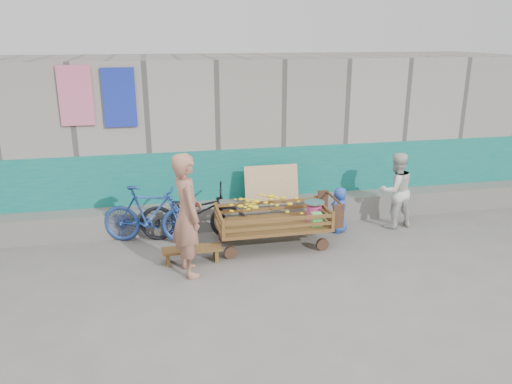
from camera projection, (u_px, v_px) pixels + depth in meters
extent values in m
plane|color=#5D5A54|center=(287.00, 281.00, 7.27)|extent=(80.00, 80.00, 0.00)
cube|color=gray|center=(237.00, 129.00, 10.64)|extent=(12.00, 3.00, 3.00)
cube|color=#0C676C|center=(252.00, 185.00, 9.47)|extent=(12.00, 0.03, 1.40)
cube|color=slate|center=(254.00, 212.00, 9.39)|extent=(12.00, 0.50, 0.45)
cube|color=tan|center=(272.00, 184.00, 9.16)|extent=(1.00, 0.19, 0.68)
cube|color=#D16288|center=(76.00, 96.00, 8.32)|extent=(0.55, 0.03, 1.00)
cube|color=#1A2CA5|center=(119.00, 98.00, 8.47)|extent=(0.55, 0.03, 1.00)
cube|color=#553817|center=(273.00, 225.00, 8.35)|extent=(1.85, 0.93, 0.05)
cylinder|color=#392718|center=(231.00, 252.00, 7.96)|extent=(0.21, 0.06, 0.21)
cube|color=#553817|center=(223.00, 229.00, 7.72)|extent=(0.05, 0.05, 0.29)
cylinder|color=#392718|center=(224.00, 236.00, 8.60)|extent=(0.21, 0.06, 0.21)
cube|color=#553817|center=(216.00, 210.00, 8.52)|extent=(0.05, 0.05, 0.29)
cylinder|color=#392718|center=(322.00, 244.00, 8.27)|extent=(0.21, 0.06, 0.21)
cube|color=#553817|center=(333.00, 220.00, 8.07)|extent=(0.05, 0.05, 0.29)
cylinder|color=#392718|center=(310.00, 229.00, 8.90)|extent=(0.21, 0.06, 0.21)
cube|color=#553817|center=(316.00, 203.00, 8.88)|extent=(0.05, 0.05, 0.29)
cube|color=#553817|center=(279.00, 227.00, 7.91)|extent=(1.79, 0.04, 0.05)
cube|color=#553817|center=(279.00, 220.00, 7.87)|extent=(1.79, 0.04, 0.05)
cube|color=#553817|center=(267.00, 209.00, 8.71)|extent=(1.79, 0.04, 0.05)
cube|color=#553817|center=(267.00, 202.00, 8.67)|extent=(1.79, 0.04, 0.05)
cube|color=#553817|center=(219.00, 222.00, 8.13)|extent=(0.04, 0.86, 0.05)
cube|color=#553817|center=(219.00, 214.00, 8.09)|extent=(0.04, 0.86, 0.05)
cube|color=#553817|center=(324.00, 214.00, 8.49)|extent=(0.04, 0.86, 0.05)
cube|color=#553817|center=(324.00, 207.00, 8.45)|extent=(0.04, 0.86, 0.05)
cylinder|color=#392718|center=(335.00, 199.00, 8.45)|extent=(0.04, 0.82, 0.04)
cube|color=#392718|center=(323.00, 202.00, 8.84)|extent=(0.19, 0.04, 0.41)
cube|color=#392718|center=(338.00, 216.00, 8.13)|extent=(0.19, 0.04, 0.41)
ellipsoid|color=yellow|center=(267.00, 211.00, 8.25)|extent=(1.34, 0.72, 0.45)
cylinder|color=#EF3F94|center=(314.00, 213.00, 8.44)|extent=(0.25, 0.25, 0.27)
cylinder|color=silver|center=(314.00, 205.00, 8.40)|extent=(0.03, 0.03, 0.06)
cylinder|color=silver|center=(314.00, 202.00, 8.39)|extent=(0.35, 0.35, 0.02)
cube|color=#4ED85F|center=(316.00, 219.00, 8.17)|extent=(0.16, 0.12, 0.23)
cube|color=#553817|center=(192.00, 249.00, 7.81)|extent=(0.94, 0.28, 0.04)
cube|color=#553817|center=(168.00, 258.00, 7.77)|extent=(0.06, 0.26, 0.19)
cube|color=#553817|center=(216.00, 254.00, 7.92)|extent=(0.06, 0.26, 0.19)
imported|color=#986650|center=(187.00, 215.00, 7.24)|extent=(0.57, 0.75, 1.85)
imported|color=silver|center=(395.00, 190.00, 9.11)|extent=(0.76, 0.63, 1.41)
imported|color=#2A4EB7|center=(339.00, 210.00, 8.95)|extent=(0.49, 0.44, 0.84)
imported|color=black|center=(193.00, 213.00, 8.61)|extent=(1.91, 0.89, 0.96)
imported|color=#254593|center=(150.00, 215.00, 8.46)|extent=(1.74, 0.98, 1.01)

